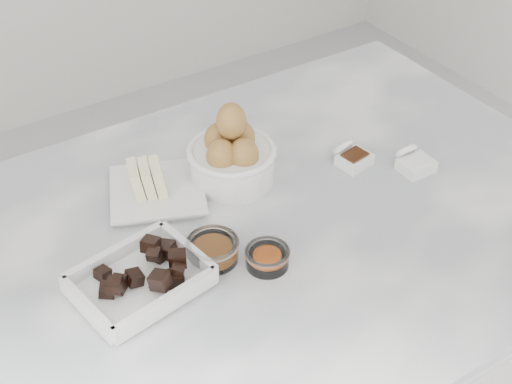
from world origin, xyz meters
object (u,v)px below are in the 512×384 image
at_px(butter_plate, 155,186).
at_px(vanilla_spoon, 352,157).
at_px(chocolate_dish, 140,278).
at_px(sugar_ramekin, 242,179).
at_px(honey_bowl, 213,250).
at_px(zest_bowl, 267,257).
at_px(salt_spoon, 414,162).
at_px(egg_bowl, 232,155).

distance_m(butter_plate, vanilla_spoon, 0.36).
bearing_deg(vanilla_spoon, chocolate_dish, -170.30).
distance_m(sugar_ramekin, honey_bowl, 0.18).
distance_m(butter_plate, sugar_ramekin, 0.15).
xyz_separation_m(zest_bowl, salt_spoon, (0.36, 0.06, -0.00)).
height_order(butter_plate, salt_spoon, butter_plate).
relative_size(honey_bowl, zest_bowl, 1.19).
height_order(chocolate_dish, vanilla_spoon, chocolate_dish).
relative_size(chocolate_dish, butter_plate, 1.01).
bearing_deg(butter_plate, salt_spoon, -22.81).
height_order(zest_bowl, vanilla_spoon, vanilla_spoon).
bearing_deg(vanilla_spoon, salt_spoon, -41.07).
bearing_deg(zest_bowl, honey_bowl, 137.97).
xyz_separation_m(butter_plate, zest_bowl, (0.07, -0.24, -0.00)).
height_order(zest_bowl, salt_spoon, salt_spoon).
xyz_separation_m(zest_bowl, vanilla_spoon, (0.27, 0.14, -0.00)).
height_order(vanilla_spoon, salt_spoon, salt_spoon).
height_order(egg_bowl, zest_bowl, egg_bowl).
distance_m(chocolate_dish, butter_plate, 0.22).
xyz_separation_m(chocolate_dish, honey_bowl, (0.12, -0.00, -0.00)).
distance_m(chocolate_dish, egg_bowl, 0.30).
xyz_separation_m(egg_bowl, honey_bowl, (-0.13, -0.16, -0.03)).
distance_m(chocolate_dish, honey_bowl, 0.12).
height_order(butter_plate, vanilla_spoon, butter_plate).
bearing_deg(egg_bowl, honey_bowl, -129.33).
distance_m(butter_plate, honey_bowl, 0.19).
xyz_separation_m(egg_bowl, zest_bowl, (-0.07, -0.22, -0.03)).
height_order(sugar_ramekin, egg_bowl, egg_bowl).
distance_m(chocolate_dish, vanilla_spoon, 0.47).
relative_size(egg_bowl, salt_spoon, 2.15).
bearing_deg(egg_bowl, vanilla_spoon, -21.52).
bearing_deg(butter_plate, honey_bowl, -88.47).
bearing_deg(honey_bowl, vanilla_spoon, 13.48).
xyz_separation_m(sugar_ramekin, zest_bowl, (-0.06, -0.18, -0.01)).
height_order(butter_plate, egg_bowl, egg_bowl).
bearing_deg(egg_bowl, butter_plate, 169.56).
relative_size(sugar_ramekin, vanilla_spoon, 1.01).
relative_size(honey_bowl, salt_spoon, 1.15).
relative_size(chocolate_dish, sugar_ramekin, 2.71).
bearing_deg(chocolate_dish, sugar_ramekin, 25.29).
bearing_deg(butter_plate, zest_bowl, -74.38).
distance_m(chocolate_dish, sugar_ramekin, 0.28).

